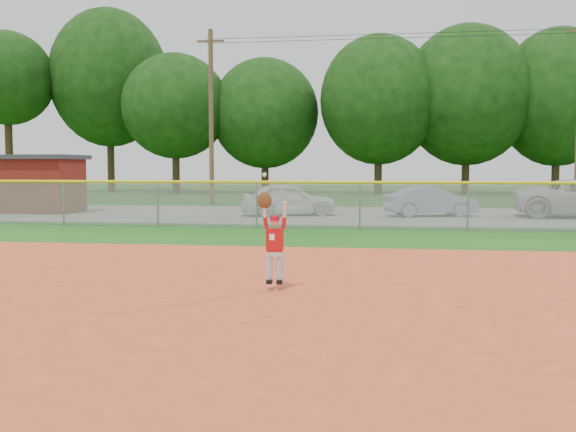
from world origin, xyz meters
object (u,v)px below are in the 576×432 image
at_px(car_white_a, 288,199).
at_px(utility_shed, 42,183).
at_px(ballplayer, 273,238).
at_px(car_blue, 430,201).

relative_size(car_white_a, utility_shed, 1.11).
height_order(car_white_a, ballplayer, ballplayer).
relative_size(car_white_a, car_blue, 1.07).
distance_m(utility_shed, ballplayer, 20.41).
xyz_separation_m(car_white_a, ballplayer, (1.98, -15.70, 0.18)).
bearing_deg(car_blue, car_white_a, 77.22).
xyz_separation_m(utility_shed, ballplayer, (12.75, -15.93, -0.42)).
distance_m(car_white_a, car_blue, 5.69).
distance_m(car_white_a, utility_shed, 10.79).
height_order(car_white_a, car_blue, car_white_a).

